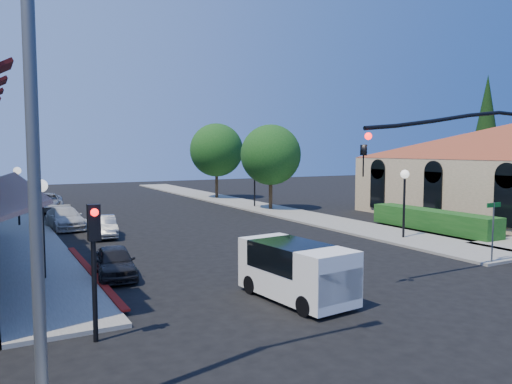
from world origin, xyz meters
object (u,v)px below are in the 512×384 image
signal_mast_arm (484,163)px  street_tree_a (271,155)px  parked_car_d (47,202)px  secondary_signal (94,247)px  parked_car_a (115,262)px  lamppost_left_far (18,181)px  street_tree_b (216,150)px  cobra_streetlight (56,107)px  conifer_far (486,129)px  lamppost_right_far (255,173)px  lamppost_right_near (405,186)px  parked_car_c (65,218)px  parked_car_b (104,226)px  street_name_sign (493,223)px  lamppost_left_near (42,204)px  white_van (297,268)px

signal_mast_arm → street_tree_a: bearing=81.8°
parked_car_d → signal_mast_arm: bearing=-60.7°
parked_car_d → secondary_signal: bearing=-87.8°
parked_car_a → parked_car_d: bearing=97.1°
lamppost_left_far → parked_car_a: lamppost_left_far is taller
street_tree_b → cobra_streetlight: bearing=-117.8°
street_tree_b → street_tree_a: bearing=-90.0°
conifer_far → lamppost_right_far: conifer_far is taller
parked_car_a → lamppost_right_near: bearing=9.5°
conifer_far → secondary_signal: (-36.00, -16.59, -4.04)m
lamppost_left_far → parked_car_c: bearing=-41.0°
parked_car_b → secondary_signal: bearing=-95.6°
parked_car_d → street_name_sign: bearing=-57.4°
cobra_streetlight → lamppost_left_near: 10.34m
signal_mast_arm → secondary_signal: signal_mast_arm is taller
street_tree_b → lamppost_left_far: (-17.30, -10.00, -1.81)m
street_tree_a → cobra_streetlight: cobra_streetlight is taller
lamppost_left_far → parked_car_d: lamppost_left_far is taller
signal_mast_arm → lamppost_left_far: signal_mast_arm is taller
street_tree_a → secondary_signal: (-16.80, -20.59, -1.88)m
street_tree_a → lamppost_left_far: (-17.30, 0.00, -1.46)m
street_tree_a → lamppost_right_far: size_ratio=1.82×
conifer_far → lamppost_right_near: size_ratio=3.08×
parked_car_a → parked_car_b: size_ratio=0.98×
cobra_streetlight → lamppost_right_far: bearing=55.8°
street_tree_a → lamppost_right_far: bearing=98.5°
cobra_streetlight → parked_car_b: 19.22m
secondary_signal → parked_car_b: (3.20, 14.72, -1.76)m
lamppost_left_far → parked_car_d: size_ratio=0.74×
signal_mast_arm → secondary_signal: (-13.86, -0.09, -1.77)m
conifer_far → street_name_sign: (-20.50, -15.80, -4.66)m
cobra_streetlight → parked_car_a: size_ratio=2.82×
cobra_streetlight → lamppost_left_near: bearing=86.3°
white_van → parked_car_d: 27.71m
lamppost_left_near → parked_car_d: size_ratio=0.74×
street_tree_a → lamppost_right_near: bearing=-91.2°
conifer_far → lamppost_left_far: size_ratio=3.08×
street_tree_b → signal_mast_arm: 30.65m
signal_mast_arm → lamppost_left_near: size_ratio=2.24×
cobra_streetlight → white_van: bearing=28.8°
street_name_sign → white_van: size_ratio=0.61×
conifer_far → parked_car_a: 36.28m
street_tree_b → secondary_signal: street_tree_b is taller
lamppost_right_far → parked_car_c: size_ratio=0.83×
street_name_sign → lamppost_left_far: (-16.00, 19.80, 1.04)m
lamppost_left_far → parked_car_b: 7.28m
lamppost_left_far → parked_car_b: size_ratio=1.05×
parked_car_a → parked_car_c: 12.62m
lamppost_left_far → lamppost_left_near: bearing=-90.0°
conifer_far → parked_car_b: conifer_far is taller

